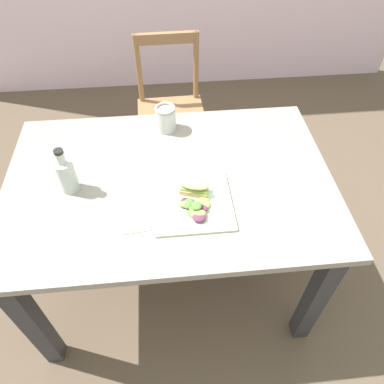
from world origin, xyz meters
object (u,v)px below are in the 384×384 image
bottle_cold_brew (67,177)px  mason_jar_iced_tea (166,119)px  fork_on_napkin (132,203)px  dining_table (170,200)px  sandwich_half_front (194,188)px  chair_wooden_far (171,112)px  plate_lunch (193,203)px

bottle_cold_brew → mason_jar_iced_tea: bottle_cold_brew is taller
fork_on_napkin → mason_jar_iced_tea: 0.46m
dining_table → sandwich_half_front: bearing=-45.7°
dining_table → mason_jar_iced_tea: mason_jar_iced_tea is taller
fork_on_napkin → bottle_cold_brew: bottle_cold_brew is taller
chair_wooden_far → fork_on_napkin: bearing=-100.7°
dining_table → mason_jar_iced_tea: (0.01, 0.32, 0.18)m
plate_lunch → sandwich_half_front: 0.06m
chair_wooden_far → bottle_cold_brew: bottle_cold_brew is taller
fork_on_napkin → mason_jar_iced_tea: size_ratio=1.61×
bottle_cold_brew → mason_jar_iced_tea: 0.51m
dining_table → plate_lunch: 0.20m
plate_lunch → fork_on_napkin: size_ratio=1.53×
plate_lunch → dining_table: bearing=121.0°
dining_table → fork_on_napkin: size_ratio=6.92×
sandwich_half_front → bottle_cold_brew: bottle_cold_brew is taller
sandwich_half_front → bottle_cold_brew: size_ratio=0.59×
fork_on_napkin → mason_jar_iced_tea: mason_jar_iced_tea is taller
fork_on_napkin → bottle_cold_brew: bearing=156.8°
chair_wooden_far → mason_jar_iced_tea: (-0.04, -0.54, 0.34)m
dining_table → bottle_cold_brew: size_ratio=6.64×
dining_table → mason_jar_iced_tea: bearing=88.9°
bottle_cold_brew → mason_jar_iced_tea: size_ratio=1.68×
chair_wooden_far → bottle_cold_brew: bearing=-115.5°
dining_table → fork_on_napkin: fork_on_napkin is taller
fork_on_napkin → bottle_cold_brew: (-0.23, 0.10, 0.06)m
plate_lunch → sandwich_half_front: bearing=78.9°
dining_table → chair_wooden_far: size_ratio=1.48×
dining_table → fork_on_napkin: 0.22m
bottle_cold_brew → chair_wooden_far: bearing=64.5°
dining_table → sandwich_half_front: 0.21m
bottle_cold_brew → mason_jar_iced_tea: (0.38, 0.33, -0.01)m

